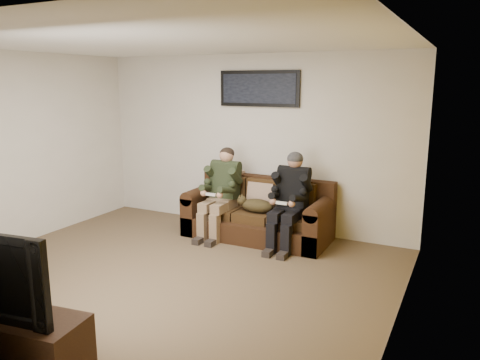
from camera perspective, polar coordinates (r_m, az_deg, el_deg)
The scene contains 14 objects.
floor at distance 5.53m, azimuth -9.02°, elevation -11.67°, with size 5.00×5.00×0.00m, color brown.
ceiling at distance 5.09m, azimuth -10.00°, elevation 16.28°, with size 5.00×5.00×0.00m, color silver.
wall_back at distance 7.07m, azimuth 1.30°, elevation 4.60°, with size 5.00×5.00×0.00m, color beige.
wall_left at distance 6.91m, azimuth -26.53°, elevation 3.19°, with size 4.50×4.50×0.00m, color beige.
wall_right at distance 4.22m, azimuth 19.19°, elevation -1.02°, with size 4.50×4.50×0.00m, color beige.
accent_wall_right at distance 4.22m, azimuth 19.06°, elevation -1.01°, with size 4.50×4.50×0.00m, color #B88C12.
sofa at distance 6.75m, azimuth 2.38°, elevation -4.30°, with size 2.05×0.88×0.84m.
throw_pillow at distance 6.71m, azimuth 2.53°, elevation -1.93°, with size 0.39×0.11×0.37m, color #9F7F68.
throw_blanket at distance 7.12m, azimuth -1.28°, elevation 0.87°, with size 0.42×0.20×0.07m, color #C6AC92.
person_left at distance 6.73m, azimuth -2.28°, elevation -0.93°, with size 0.51×0.87×1.27m.
person_right at distance 6.30m, azimuth 6.13°, elevation -1.84°, with size 0.51×0.86×1.27m.
cat at distance 6.53m, azimuth 1.94°, elevation -3.08°, with size 0.66×0.26×0.24m.
framed_poster at distance 6.92m, azimuth 2.33°, elevation 11.08°, with size 1.25×0.05×0.52m.
tv_stand at distance 4.30m, azimuth -27.01°, elevation -16.80°, with size 1.42×0.46×0.44m, color black.
Camera 1 is at (3.00, -4.09, 2.19)m, focal length 35.00 mm.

